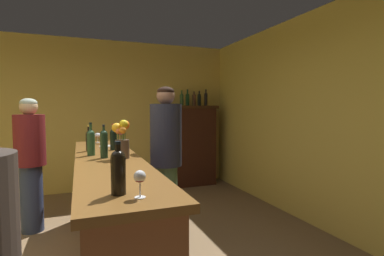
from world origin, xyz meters
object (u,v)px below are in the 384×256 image
Objects in this scene: flower_arrangement at (122,137)px; bartender at (166,158)px; wine_glass_mid at (98,136)px; patron_in_navy at (30,159)px; wine_bottle_merlot at (104,143)px; display_bottle_left at (182,99)px; wine_bottle_malbec at (118,170)px; wine_bottle_riesling at (113,138)px; cheese_plate at (107,146)px; display_bottle_center at (194,99)px; wine_glass_rear at (140,178)px; wine_bottle_pinot at (91,141)px; wine_bottle_syrah at (89,140)px; display_bottle_midright at (199,99)px; bar_counter at (109,213)px; wine_glass_front at (103,136)px; display_bottle_right at (206,98)px; display_cabinet at (193,144)px; display_bottle_midleft at (187,99)px.

bartender reaches higher than flower_arrangement.
patron_in_navy reaches higher than wine_glass_mid.
wine_bottle_merlot is 1.01× the size of display_bottle_left.
wine_bottle_merlot is at bearing 88.92° from wine_bottle_malbec.
wine_bottle_riesling is 1.66× the size of cheese_plate.
flower_arrangement is 1.23× the size of display_bottle_center.
flower_arrangement is (0.13, -1.37, 0.10)m from wine_glass_mid.
wine_bottle_pinot is at bearing 96.65° from wine_glass_rear.
wine_bottle_pinot is at bearing 93.35° from wine_bottle_malbec.
wine_bottle_pinot is 3.13m from display_bottle_center.
wine_glass_rear is at bearing -84.26° from wine_bottle_syrah.
cheese_plate is 0.60× the size of display_bottle_center.
display_bottle_center is 0.18× the size of patron_in_navy.
cheese_plate is at bearing -138.00° from display_bottle_midright.
wine_glass_rear is 0.08× the size of bartender.
wine_glass_rear is 0.47× the size of display_bottle_left.
wine_glass_front is (0.04, 1.18, 0.62)m from bar_counter.
wine_bottle_pinot is 1.44m from wine_bottle_malbec.
display_bottle_left is 2.89m from patron_in_navy.
display_bottle_left is at bearing 48.05° from cheese_plate.
patron_in_navy is (-2.92, -1.37, -0.81)m from display_bottle_right.
display_cabinet reaches higher than wine_glass_rear.
wine_bottle_pinot is 0.98m from wine_glass_front.
display_bottle_left is 0.26m from display_bottle_center.
display_cabinet is 5.01× the size of display_bottle_midleft.
display_bottle_right is at bearing 45.34° from wine_bottle_riesling.
cheese_plate is at bearing -136.33° from display_bottle_center.
display_bottle_midright is (2.12, 2.03, 0.52)m from wine_bottle_syrah.
wine_glass_mid is 0.41× the size of display_bottle_right.
wine_glass_front is 0.08× the size of bartender.
display_bottle_midright is at bearing -121.49° from bartender.
wine_bottle_pinot is at bearing -126.63° from display_bottle_left.
wine_bottle_pinot reaches higher than bar_counter.
display_cabinet is 5.08× the size of display_bottle_left.
wine_glass_rear is at bearing -111.99° from display_bottle_left.
bartender is (-1.21, -2.27, 0.15)m from display_cabinet.
display_cabinet is 4.89× the size of display_bottle_right.
display_bottle_midleft is (1.87, 2.35, 0.51)m from wine_bottle_pinot.
bar_counter is at bearing -125.80° from display_cabinet.
wine_bottle_syrah is at bearing -106.18° from wine_glass_front.
wine_glass_front is (0.09, 2.40, -0.04)m from wine_bottle_malbec.
wine_glass_mid is (0.13, 1.09, -0.04)m from wine_bottle_pinot.
display_bottle_midleft is at bearing 47.30° from wine_bottle_syrah.
cheese_plate is (0.20, 0.63, -0.13)m from wine_bottle_pinot.
display_bottle_left is 0.19× the size of patron_in_navy.
display_bottle_left is at bearing -180.00° from display_bottle_center.
patron_in_navy reaches higher than wine_bottle_pinot.
wine_bottle_pinot reaches higher than wine_glass_front.
display_cabinet is 3.18m from flower_arrangement.
display_bottle_midleft is at bearing 180.00° from display_cabinet.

